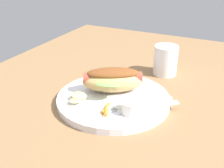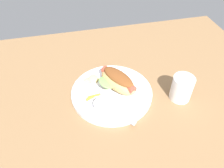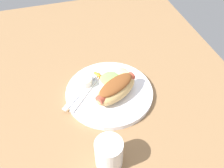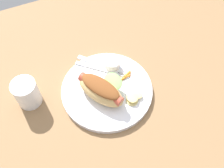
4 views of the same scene
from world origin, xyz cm
name	(u,v)px [view 2 (image 2 of 4)]	position (x,y,z in cm)	size (l,w,h in cm)	color
ground_plane	(112,102)	(0.00, 0.00, -0.90)	(120.00, 90.00, 1.80)	olive
plate	(112,93)	(-0.64, -2.49, 0.80)	(26.15, 26.15, 1.60)	white
hot_dog	(118,80)	(-2.94, -3.79, 4.68)	(13.25, 15.77, 5.72)	tan
sauce_ramekin	(101,106)	(3.99, 4.08, 2.97)	(4.58, 4.58, 2.73)	white
fork	(114,107)	(0.42, 4.41, 1.80)	(13.31, 12.27, 0.40)	silver
knife	(114,113)	(0.69, 6.59, 1.78)	(14.19, 1.40, 0.36)	silver
chips_pile	(92,79)	(4.63, -8.76, 2.33)	(5.88, 4.67, 1.62)	#DECA7B
carrot_garnish	(92,97)	(6.05, -1.04, 1.98)	(4.88, 2.25, 0.85)	orange
drinking_cup	(182,88)	(-21.65, 3.65, 4.15)	(6.60, 6.60, 8.30)	white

